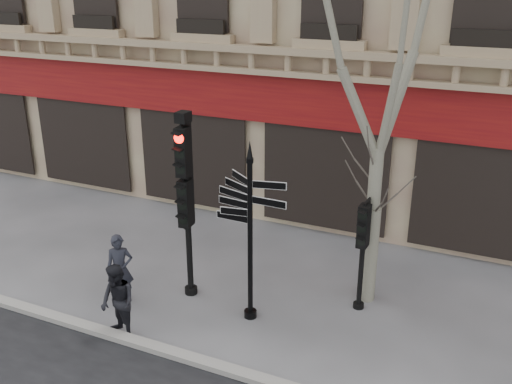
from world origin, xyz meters
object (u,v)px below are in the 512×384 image
traffic_signal_secondary (363,237)px  plane_tree (388,22)px  fingerpost (250,203)px  pedestrian_b (118,302)px  pedestrian_a (120,269)px  traffic_signal_main (186,184)px

traffic_signal_secondary → plane_tree: bearing=84.5°
fingerpost → plane_tree: plane_tree is taller
plane_tree → pedestrian_b: bearing=-140.0°
traffic_signal_secondary → fingerpost: bearing=-145.1°
plane_tree → pedestrian_a: 7.31m
fingerpost → traffic_signal_secondary: fingerpost is taller
traffic_signal_secondary → pedestrian_a: size_ratio=1.53×
traffic_signal_main → traffic_signal_secondary: bearing=10.0°
fingerpost → traffic_signal_secondary: bearing=45.0°
traffic_signal_main → pedestrian_b: traffic_signal_main is taller
traffic_signal_main → pedestrian_b: bearing=-107.3°
traffic_signal_main → traffic_signal_secondary: (3.54, 0.96, -0.94)m
pedestrian_a → pedestrian_b: pedestrian_a is taller
traffic_signal_secondary → pedestrian_b: traffic_signal_secondary is taller
traffic_signal_secondary → pedestrian_b: bearing=-141.6°
pedestrian_a → pedestrian_b: bearing=-88.1°
fingerpost → pedestrian_b: fingerpost is taller
fingerpost → plane_tree: (2.00, 1.69, 3.28)m
traffic_signal_main → plane_tree: 5.03m
plane_tree → pedestrian_b: (-4.01, -3.37, -5.05)m
traffic_signal_secondary → plane_tree: 4.19m
traffic_signal_secondary → plane_tree: size_ratio=0.29×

